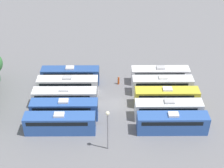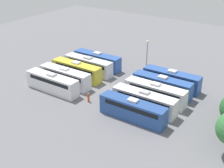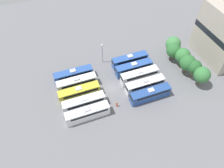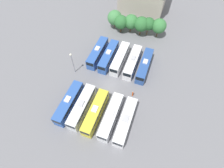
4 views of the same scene
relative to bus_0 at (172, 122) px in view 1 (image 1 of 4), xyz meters
name	(u,v)px [view 1 (image 1 of 4)]	position (x,y,z in m)	size (l,w,h in m)	color
ground_plane	(115,104)	(6.98, 8.77, -1.76)	(115.15, 115.15, 0.00)	slate
bus_0	(172,122)	(0.00, 0.00, 0.00)	(2.46, 11.12, 3.56)	#2D56A8
bus_1	(168,109)	(3.33, 0.11, 0.00)	(2.46, 11.12, 3.56)	silver
bus_2	(166,97)	(6.84, -0.14, 0.00)	(2.46, 11.12, 3.56)	gold
bus_3	(162,85)	(10.56, 0.08, 0.00)	(2.46, 11.12, 3.56)	silver
bus_4	(160,75)	(13.98, 0.06, 0.00)	(2.46, 11.12, 3.56)	white
bus_5	(60,123)	(0.04, 17.59, 0.00)	(2.46, 11.12, 3.56)	#2D56A8
bus_6	(64,109)	(3.53, 17.33, 0.00)	(2.46, 11.12, 3.56)	#2D56A8
bus_7	(65,97)	(6.86, 17.63, 0.00)	(2.46, 11.12, 3.56)	silver
bus_8	(68,85)	(10.58, 17.54, 0.00)	(2.46, 11.12, 3.56)	white
bus_9	(70,75)	(14.05, 17.41, 0.00)	(2.46, 11.12, 3.56)	#284C93
worker_person	(119,81)	(13.45, 8.08, -0.94)	(0.36, 0.36, 1.76)	#CC4C19
light_pole	(108,124)	(-3.80, 10.06, 3.10)	(0.60, 0.60, 7.06)	gray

